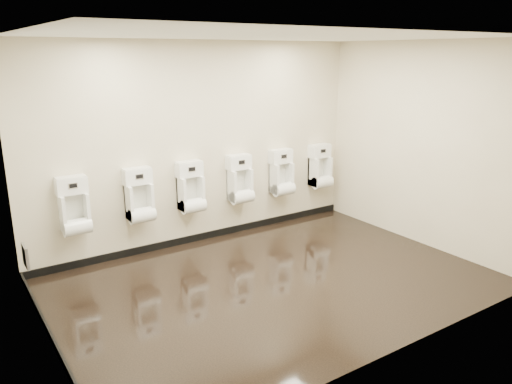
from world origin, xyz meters
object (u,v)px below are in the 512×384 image
access_panel (25,256)px  urinal_4 (282,176)px  urinal_0 (75,210)px  urinal_1 (140,199)px  urinal_3 (240,183)px  urinal_2 (191,191)px  urinal_5 (320,170)px

access_panel → urinal_4: size_ratio=0.36×
urinal_0 → urinal_1: bearing=0.0°
access_panel → urinal_0: bearing=33.0°
access_panel → urinal_3: size_ratio=0.36×
urinal_2 → urinal_3: same height
urinal_4 → urinal_3: bearing=180.0°
urinal_1 → urinal_4: 2.29m
urinal_0 → urinal_1: same height
urinal_1 → urinal_3: 1.54m
urinal_1 → urinal_2: (0.74, 0.00, 0.00)m
urinal_0 → urinal_4: (3.12, 0.00, 0.00)m
urinal_0 → urinal_3: (2.36, 0.00, 0.00)m
urinal_1 → urinal_3: size_ratio=1.00×
urinal_2 → urinal_3: size_ratio=1.00×
urinal_0 → access_panel: bearing=-147.0°
urinal_3 → urinal_5: same height
urinal_3 → urinal_5: 1.54m
access_panel → urinal_2: (2.22, 0.43, 0.30)m
urinal_2 → urinal_4: bearing=0.0°
urinal_2 → urinal_3: bearing=0.0°
urinal_3 → urinal_4: same height
urinal_3 → urinal_4: (0.76, 0.00, 0.00)m
access_panel → urinal_4: (3.77, 0.43, 0.30)m
urinal_0 → urinal_4: bearing=0.0°
access_panel → urinal_1: 1.57m
urinal_0 → urinal_4: 3.12m
urinal_3 → urinal_0: bearing=180.0°
urinal_0 → urinal_5: same height
urinal_0 → urinal_1: (0.82, 0.00, 0.00)m
access_panel → urinal_5: (4.56, 0.43, 0.30)m
urinal_0 → urinal_2: (1.56, 0.00, 0.00)m
urinal_4 → urinal_1: bearing=180.0°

